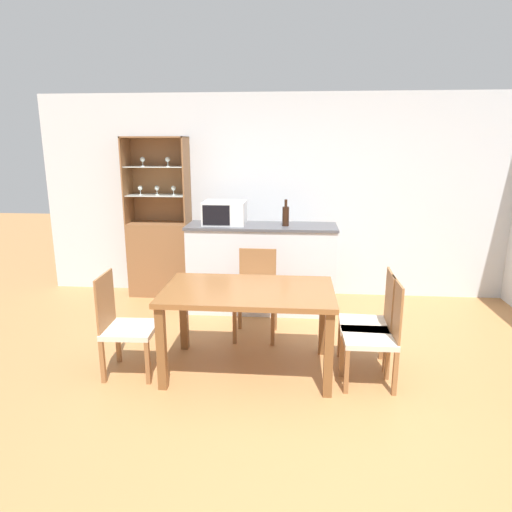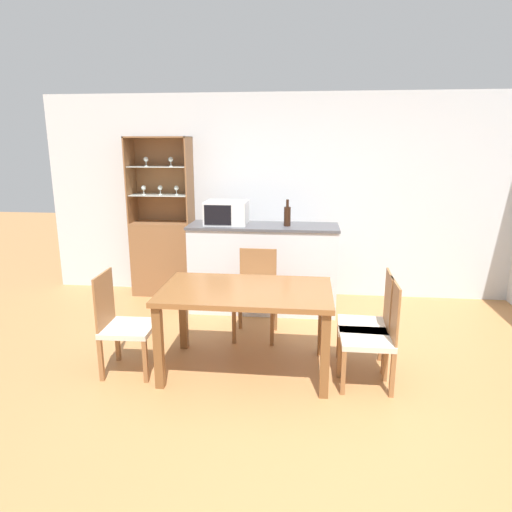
{
  "view_description": "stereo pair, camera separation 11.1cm",
  "coord_description": "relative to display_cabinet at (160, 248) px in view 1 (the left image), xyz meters",
  "views": [
    {
      "loc": [
        -0.12,
        -3.23,
        1.95
      ],
      "look_at": [
        -0.5,
        1.18,
        0.85
      ],
      "focal_mm": 32.0,
      "sensor_mm": 36.0,
      "label": 1
    },
    {
      "loc": [
        -0.01,
        -3.21,
        1.95
      ],
      "look_at": [
        -0.5,
        1.18,
        0.85
      ],
      "focal_mm": 32.0,
      "sensor_mm": 36.0,
      "label": 2
    }
  ],
  "objects": [
    {
      "name": "wall_back",
      "position": [
        1.85,
        0.21,
        0.66
      ],
      "size": [
        6.8,
        0.06,
        2.55
      ],
      "color": "silver",
      "rests_on": "ground_plane"
    },
    {
      "name": "ground_plane",
      "position": [
        1.85,
        -2.42,
        -0.61
      ],
      "size": [
        18.0,
        18.0,
        0.0
      ],
      "primitive_type": "plane",
      "color": "#B27A47"
    },
    {
      "name": "dining_chair_head_far",
      "position": [
        1.36,
        -1.23,
        -0.18
      ],
      "size": [
        0.43,
        0.43,
        0.89
      ],
      "rotation": [
        0.0,
        0.0,
        3.12
      ],
      "color": "beige",
      "rests_on": "ground_plane"
    },
    {
      "name": "dining_table",
      "position": [
        1.35,
        -1.99,
        0.04
      ],
      "size": [
        1.44,
        0.87,
        0.75
      ],
      "color": "brown",
      "rests_on": "ground_plane"
    },
    {
      "name": "dining_chair_side_left_near",
      "position": [
        0.3,
        -2.13,
        -0.18
      ],
      "size": [
        0.43,
        0.43,
        0.89
      ],
      "rotation": [
        0.0,
        0.0,
        -1.53
      ],
      "color": "beige",
      "rests_on": "ground_plane"
    },
    {
      "name": "wine_bottle",
      "position": [
        1.63,
        -0.52,
        0.53
      ],
      "size": [
        0.08,
        0.08,
        0.3
      ],
      "color": "black",
      "rests_on": "kitchen_counter"
    },
    {
      "name": "dining_chair_side_right_near",
      "position": [
        2.41,
        -2.12,
        -0.18
      ],
      "size": [
        0.42,
        0.42,
        0.89
      ],
      "rotation": [
        0.0,
        0.0,
        1.58
      ],
      "color": "beige",
      "rests_on": "ground_plane"
    },
    {
      "name": "kitchen_counter",
      "position": [
        1.35,
        -0.48,
        -0.1
      ],
      "size": [
        1.73,
        0.55,
        1.03
      ],
      "color": "silver",
      "rests_on": "ground_plane"
    },
    {
      "name": "microwave",
      "position": [
        0.92,
        -0.45,
        0.55
      ],
      "size": [
        0.48,
        0.4,
        0.26
      ],
      "color": "silver",
      "rests_on": "kitchen_counter"
    },
    {
      "name": "display_cabinet",
      "position": [
        0.0,
        0.0,
        0.0
      ],
      "size": [
        0.78,
        0.37,
        2.02
      ],
      "color": "brown",
      "rests_on": "ground_plane"
    },
    {
      "name": "dining_chair_side_right_far",
      "position": [
        2.41,
        -1.86,
        -0.18
      ],
      "size": [
        0.44,
        0.44,
        0.89
      ],
      "rotation": [
        0.0,
        0.0,
        1.52
      ],
      "color": "beige",
      "rests_on": "ground_plane"
    }
  ]
}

